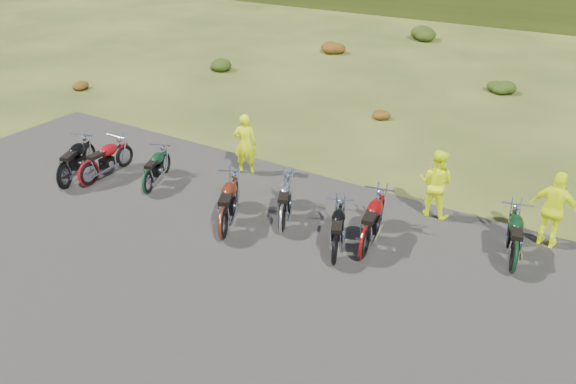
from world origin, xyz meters
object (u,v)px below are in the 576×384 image
Objects in this scene: motorcycle_3 at (282,233)px; person_middle at (245,145)px; motorcycle_0 at (67,189)px; motorcycle_7 at (510,273)px.

motorcycle_3 is 1.15× the size of person_middle.
motorcycle_3 is 3.48m from person_middle.
motorcycle_0 reaches higher than motorcycle_7.
person_middle is (3.50, 3.33, 0.86)m from motorcycle_0.
motorcycle_3 is at bearing 114.13° from person_middle.
motorcycle_3 is (6.07, 1.15, 0.00)m from motorcycle_0.
motorcycle_7 is 7.56m from person_middle.
motorcycle_7 is at bearing 146.55° from person_middle.
motorcycle_0 is 1.22× the size of person_middle.
motorcycle_3 is 0.99× the size of motorcycle_7.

